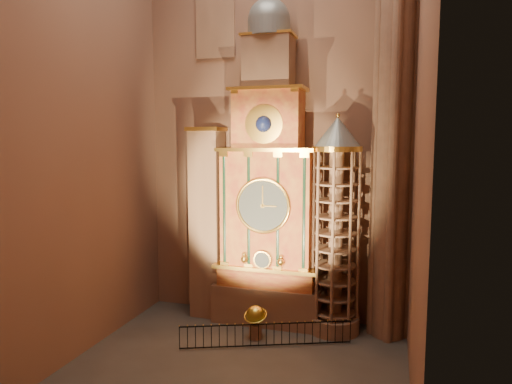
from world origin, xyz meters
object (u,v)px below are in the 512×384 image
(portrait_tower, at_px, (207,222))
(iron_railing, at_px, (266,335))
(astronomical_clock, at_px, (268,196))
(celestial_globe, at_px, (255,319))
(stair_turret, at_px, (336,228))

(portrait_tower, height_order, iron_railing, portrait_tower)
(astronomical_clock, distance_m, celestial_globe, 6.13)
(stair_turret, distance_m, iron_railing, 6.08)
(astronomical_clock, relative_size, portrait_tower, 1.64)
(astronomical_clock, height_order, celestial_globe, astronomical_clock)
(astronomical_clock, height_order, stair_turret, astronomical_clock)
(astronomical_clock, xyz_separation_m, celestial_globe, (-0.01, -2.25, -5.71))
(portrait_tower, relative_size, iron_railing, 1.38)
(portrait_tower, bearing_deg, celestial_globe, -33.73)
(iron_railing, bearing_deg, portrait_tower, 143.99)
(celestial_globe, xyz_separation_m, iron_railing, (0.75, -0.75, -0.39))
(astronomical_clock, bearing_deg, stair_turret, -4.30)
(astronomical_clock, xyz_separation_m, portrait_tower, (-3.40, 0.02, -1.53))
(celestial_globe, relative_size, iron_railing, 0.22)
(celestial_globe, height_order, iron_railing, celestial_globe)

